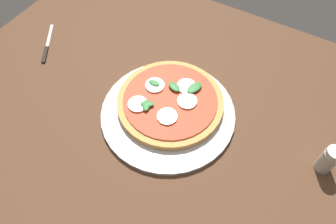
% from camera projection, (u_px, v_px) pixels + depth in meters
% --- Properties ---
extents(ground_plane, '(6.00, 6.00, 0.00)m').
position_uv_depth(ground_plane, '(149.00, 218.00, 1.41)').
color(ground_plane, '#2D2B28').
extents(dining_table, '(1.14, 1.16, 0.76)m').
position_uv_depth(dining_table, '(138.00, 150.00, 0.87)').
color(dining_table, '#4C301E').
rests_on(dining_table, ground_plane).
extents(serving_tray, '(0.34, 0.34, 0.01)m').
position_uv_depth(serving_tray, '(168.00, 113.00, 0.81)').
color(serving_tray, '#B2B2B7').
rests_on(serving_tray, dining_table).
extents(pizza, '(0.27, 0.27, 0.03)m').
position_uv_depth(pizza, '(170.00, 102.00, 0.81)').
color(pizza, tan).
rests_on(pizza, serving_tray).
extents(knife, '(0.15, 0.10, 0.01)m').
position_uv_depth(knife, '(47.00, 48.00, 0.95)').
color(knife, black).
rests_on(knife, dining_table).
extents(pepper_shaker, '(0.04, 0.04, 0.08)m').
position_uv_depth(pepper_shaker, '(328.00, 160.00, 0.70)').
color(pepper_shaker, '#B2B7AD').
rests_on(pepper_shaker, dining_table).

